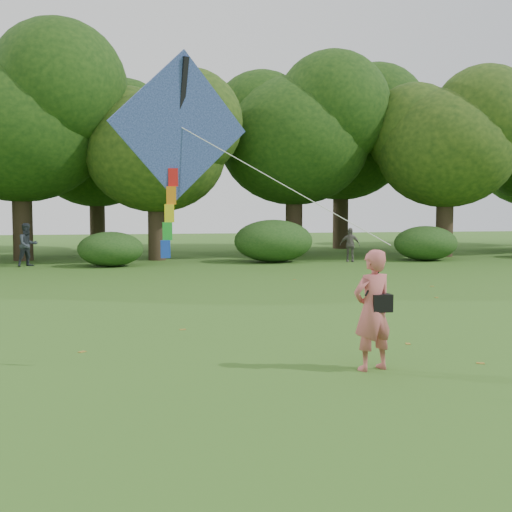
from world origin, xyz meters
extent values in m
plane|color=#265114|center=(0.00, 0.00, 0.00)|extent=(100.00, 100.00, 0.00)
imported|color=#BE5A59|center=(0.27, -0.84, 0.89)|extent=(0.75, 0.60, 1.79)
imported|color=#2A3139|center=(-7.33, 17.77, 0.89)|extent=(1.09, 1.05, 1.77)
imported|color=#69635D|center=(6.36, 17.37, 0.76)|extent=(0.96, 0.65, 1.51)
cube|color=black|center=(0.39, -0.87, 1.00)|extent=(0.30, 0.20, 0.26)
cylinder|color=black|center=(0.27, -0.88, 1.35)|extent=(0.33, 0.14, 0.47)
cube|color=#2748AA|center=(-2.49, -0.32, 3.56)|extent=(2.04, 0.71, 2.12)
cube|color=black|center=(-2.49, -0.29, 3.56)|extent=(0.27, 0.43, 1.93)
cylinder|color=white|center=(-0.98, -0.61, 2.71)|extent=(3.02, 0.59, 1.73)
cube|color=red|center=(-2.59, -0.30, 2.84)|extent=(0.14, 0.06, 0.26)
cube|color=orange|center=(-2.62, -0.30, 2.58)|extent=(0.14, 0.06, 0.26)
cube|color=yellow|center=(-2.65, -0.30, 2.32)|extent=(0.14, 0.06, 0.26)
cube|color=green|center=(-2.68, -0.30, 2.06)|extent=(0.14, 0.06, 0.26)
cube|color=blue|center=(-2.71, -0.30, 1.80)|extent=(0.14, 0.06, 0.26)
cylinder|color=#3A2D1E|center=(-8.00, 21.00, 1.92)|extent=(0.88, 0.88, 3.85)
ellipsoid|color=#1E3F11|center=(-8.00, 21.00, 6.05)|extent=(8.00, 8.00, 6.80)
cylinder|color=#3A2D1E|center=(-2.00, 20.00, 1.57)|extent=(0.80, 0.80, 3.15)
ellipsoid|color=#1E3F11|center=(-2.00, 20.00, 4.91)|extent=(6.40, 6.40, 5.44)
cylinder|color=#3A2D1E|center=(5.00, 22.00, 1.84)|extent=(0.86, 0.86, 3.67)
ellipsoid|color=#1E3F11|center=(5.00, 22.00, 5.76)|extent=(7.60, 7.60, 6.46)
cylinder|color=#3A2D1E|center=(12.00, 19.50, 1.72)|extent=(0.83, 0.83, 3.43)
ellipsoid|color=#1E3F11|center=(12.00, 19.50, 5.30)|extent=(6.80, 6.80, 5.78)
cylinder|color=#3A2D1E|center=(-5.00, 27.50, 1.75)|extent=(0.84, 0.84, 3.50)
ellipsoid|color=#1E3F11|center=(-5.00, 27.50, 5.43)|extent=(7.00, 7.00, 5.95)
cylinder|color=#3A2D1E|center=(9.00, 26.50, 2.01)|extent=(0.90, 0.90, 4.02)
ellipsoid|color=#1E3F11|center=(9.00, 26.50, 6.17)|extent=(7.80, 7.80, 6.63)
ellipsoid|color=#264919|center=(-4.00, 17.10, 0.71)|extent=(2.66, 2.09, 1.42)
ellipsoid|color=#264919|center=(3.00, 17.90, 0.94)|extent=(3.50, 2.75, 1.88)
ellipsoid|color=#264919|center=(10.00, 17.40, 0.79)|extent=(2.94, 2.31, 1.58)
cube|color=olive|center=(5.82, 8.36, 0.00)|extent=(0.14, 0.13, 0.01)
cube|color=olive|center=(1.57, 0.74, 0.00)|extent=(0.11, 0.14, 0.01)
cube|color=olive|center=(-4.03, 1.20, 0.00)|extent=(0.14, 0.14, 0.01)
cube|color=olive|center=(2.06, -0.81, 0.00)|extent=(0.14, 0.12, 0.01)
cube|color=olive|center=(2.41, 4.20, 0.00)|extent=(0.13, 0.14, 0.01)
cube|color=olive|center=(-2.22, 2.84, 0.00)|extent=(0.13, 0.10, 0.01)
cube|color=olive|center=(4.81, 6.06, 0.00)|extent=(0.10, 0.13, 0.01)
cube|color=olive|center=(2.16, 10.95, 0.00)|extent=(0.13, 0.10, 0.01)
camera|label=1|loc=(-3.22, -9.67, 2.40)|focal=45.00mm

